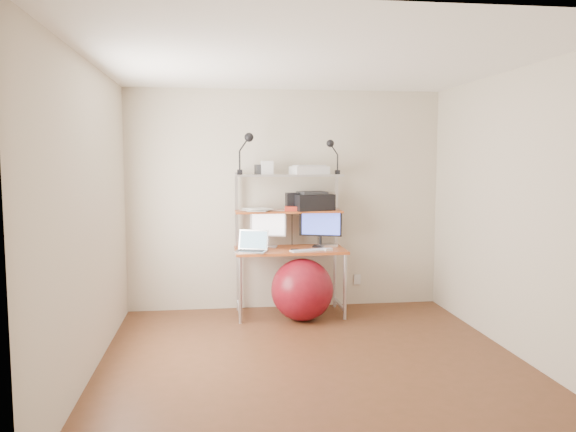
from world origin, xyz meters
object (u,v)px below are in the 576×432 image
monitor_black (321,226)px  exercise_ball (302,290)px  printer (312,201)px  laptop (252,247)px  monitor_silver (268,226)px

monitor_black → exercise_ball: size_ratio=0.72×
monitor_black → printer: 0.29m
laptop → printer: printer is taller
laptop → monitor_black: bearing=36.0°
printer → monitor_black: bearing=-33.4°
monitor_silver → exercise_ball: (0.33, -0.37, -0.65)m
monitor_black → printer: (-0.09, 0.03, 0.27)m
monitor_silver → monitor_black: monitor_black is taller
monitor_silver → monitor_black: bearing=9.5°
printer → exercise_ball: 1.00m
printer → exercise_ball: (-0.17, -0.35, -0.92)m
monitor_black → monitor_silver: bearing=-166.0°
monitor_black → printer: size_ratio=0.96×
monitor_black → printer: printer is taller
exercise_ball → laptop: bearing=169.5°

